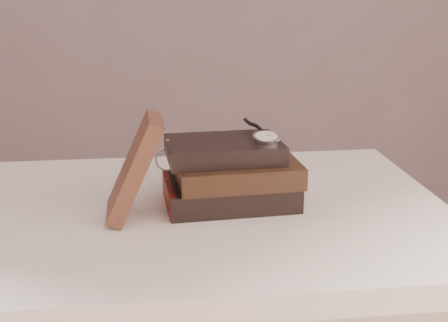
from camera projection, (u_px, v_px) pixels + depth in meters
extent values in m
cube|color=white|center=(152.00, 220.00, 1.00)|extent=(1.00, 0.60, 0.04)
cube|color=white|center=(154.00, 252.00, 1.02)|extent=(0.88, 0.49, 0.08)
cylinder|color=white|center=(350.00, 316.00, 1.40)|extent=(0.05, 0.05, 0.71)
cube|color=black|center=(230.00, 191.00, 1.02)|extent=(0.23, 0.16, 0.04)
cube|color=#F0E8C5|center=(231.00, 191.00, 1.02)|extent=(0.22, 0.15, 0.03)
cube|color=gold|center=(167.00, 191.00, 1.02)|extent=(0.01, 0.01, 0.04)
cube|color=#661209|center=(169.00, 195.00, 1.00)|extent=(0.02, 0.14, 0.04)
cube|color=black|center=(237.00, 171.00, 1.00)|extent=(0.21, 0.15, 0.04)
cube|color=#F0E8C5|center=(239.00, 171.00, 1.00)|extent=(0.20, 0.14, 0.03)
cube|color=gold|center=(177.00, 170.00, 1.00)|extent=(0.01, 0.01, 0.04)
cube|color=black|center=(224.00, 150.00, 1.00)|extent=(0.20, 0.14, 0.03)
cube|color=#F0E8C5|center=(225.00, 150.00, 1.00)|extent=(0.19, 0.13, 0.02)
cube|color=gold|center=(168.00, 149.00, 1.00)|extent=(0.01, 0.01, 0.03)
cube|color=#412219|center=(134.00, 168.00, 0.94)|extent=(0.10, 0.11, 0.17)
cylinder|color=silver|center=(266.00, 138.00, 0.98)|extent=(0.05, 0.05, 0.02)
cylinder|color=white|center=(266.00, 136.00, 0.98)|extent=(0.04, 0.04, 0.01)
torus|color=silver|center=(266.00, 136.00, 0.98)|extent=(0.05, 0.04, 0.01)
cylinder|color=silver|center=(262.00, 135.00, 1.01)|extent=(0.01, 0.01, 0.01)
cube|color=black|center=(265.00, 135.00, 0.99)|extent=(0.00, 0.01, 0.00)
cube|color=black|center=(269.00, 135.00, 0.98)|extent=(0.01, 0.00, 0.00)
sphere|color=black|center=(262.00, 130.00, 1.02)|extent=(0.01, 0.01, 0.01)
sphere|color=black|center=(260.00, 129.00, 1.02)|extent=(0.01, 0.01, 0.01)
sphere|color=black|center=(258.00, 127.00, 1.03)|extent=(0.01, 0.01, 0.01)
sphere|color=black|center=(256.00, 126.00, 1.04)|extent=(0.01, 0.01, 0.01)
sphere|color=black|center=(255.00, 125.00, 1.05)|extent=(0.01, 0.01, 0.01)
sphere|color=black|center=(253.00, 125.00, 1.05)|extent=(0.01, 0.01, 0.01)
sphere|color=black|center=(251.00, 124.00, 1.06)|extent=(0.01, 0.01, 0.01)
sphere|color=black|center=(250.00, 123.00, 1.07)|extent=(0.01, 0.01, 0.01)
sphere|color=black|center=(248.00, 122.00, 1.08)|extent=(0.01, 0.01, 0.01)
sphere|color=black|center=(247.00, 121.00, 1.09)|extent=(0.01, 0.01, 0.01)
sphere|color=black|center=(245.00, 120.00, 1.09)|extent=(0.01, 0.01, 0.01)
torus|color=silver|center=(167.00, 159.00, 1.05)|extent=(0.04, 0.02, 0.04)
torus|color=silver|center=(193.00, 158.00, 1.06)|extent=(0.04, 0.02, 0.04)
cylinder|color=silver|center=(180.00, 157.00, 1.05)|extent=(0.01, 0.00, 0.00)
cylinder|color=silver|center=(154.00, 155.00, 1.09)|extent=(0.01, 0.10, 0.02)
cylinder|color=silver|center=(200.00, 153.00, 1.11)|extent=(0.01, 0.10, 0.02)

